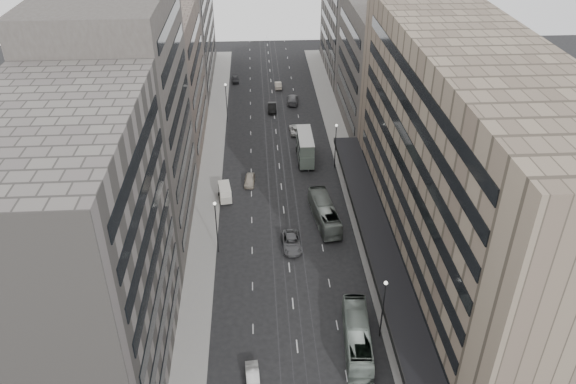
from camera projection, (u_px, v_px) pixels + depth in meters
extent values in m
plane|color=black|center=(293.00, 309.00, 69.00)|extent=(220.00, 220.00, 0.00)
cube|color=gray|center=(345.00, 159.00, 101.31)|extent=(4.00, 125.00, 0.15)
cube|color=gray|center=(212.00, 163.00, 100.06)|extent=(4.00, 125.00, 0.15)
cube|color=gray|center=(464.00, 166.00, 68.93)|extent=(15.00, 60.00, 30.00)
cube|color=black|center=(380.00, 240.00, 74.27)|extent=(4.40, 60.00, 0.50)
cube|color=#45403B|center=(386.00, 67.00, 107.74)|extent=(15.00, 28.00, 24.00)
cube|color=slate|center=(361.00, 16.00, 132.06)|extent=(15.00, 32.00, 28.00)
cube|color=slate|center=(74.00, 262.00, 53.15)|extent=(15.00, 28.00, 30.00)
cube|color=#45403B|center=(124.00, 122.00, 74.94)|extent=(15.00, 26.00, 34.00)
cube|color=#6F6156|center=(156.00, 81.00, 100.17)|extent=(15.00, 28.00, 25.00)
cube|color=slate|center=(175.00, 22.00, 127.29)|extent=(15.00, 38.00, 28.00)
cylinder|color=#262628|center=(383.00, 311.00, 63.15)|extent=(0.16, 0.16, 8.00)
sphere|color=silver|center=(386.00, 283.00, 60.98)|extent=(0.44, 0.44, 0.44)
cylinder|color=#262628|center=(335.00, 147.00, 96.99)|extent=(0.16, 0.16, 8.00)
sphere|color=silver|center=(336.00, 125.00, 94.82)|extent=(0.44, 0.44, 0.44)
cylinder|color=#262628|center=(217.00, 229.00, 76.52)|extent=(0.16, 0.16, 8.00)
sphere|color=silver|center=(215.00, 204.00, 74.35)|extent=(0.44, 0.44, 0.44)
cylinder|color=#262628|center=(227.00, 104.00, 112.90)|extent=(0.16, 0.16, 8.00)
sphere|color=silver|center=(225.00, 85.00, 110.73)|extent=(0.44, 0.44, 0.44)
imported|color=gray|center=(357.00, 336.00, 63.08)|extent=(3.66, 11.65, 3.19)
imported|color=gray|center=(324.00, 213.00, 84.11)|extent=(4.01, 11.74, 3.21)
cube|color=slate|center=(305.00, 152.00, 100.46)|extent=(2.53, 9.07, 2.32)
cube|color=slate|center=(305.00, 141.00, 99.31)|extent=(2.48, 8.71, 2.01)
cube|color=silver|center=(305.00, 136.00, 98.74)|extent=(2.53, 9.07, 0.12)
cylinder|color=black|center=(299.00, 167.00, 98.25)|extent=(0.28, 1.01, 1.01)
cylinder|color=black|center=(314.00, 166.00, 98.38)|extent=(0.28, 1.01, 1.01)
cylinder|color=black|center=(297.00, 149.00, 103.77)|extent=(0.28, 1.01, 1.01)
cylinder|color=black|center=(310.00, 149.00, 103.90)|extent=(0.28, 1.01, 1.01)
cube|color=#B8B3A6|center=(225.00, 194.00, 89.68)|extent=(2.32, 4.20, 1.23)
cube|color=silver|center=(225.00, 189.00, 89.10)|extent=(2.27, 4.11, 0.97)
cylinder|color=black|center=(220.00, 203.00, 88.77)|extent=(0.26, 0.66, 0.64)
cylinder|color=black|center=(232.00, 201.00, 89.06)|extent=(0.26, 0.66, 0.64)
cylinder|color=black|center=(219.00, 194.00, 90.96)|extent=(0.26, 0.66, 0.64)
cylinder|color=black|center=(230.00, 193.00, 91.25)|extent=(0.26, 0.66, 0.64)
imported|color=#BABAB6|center=(253.00, 377.00, 59.48)|extent=(1.68, 4.10, 1.32)
imported|color=#565658|center=(291.00, 242.00, 79.20)|extent=(2.81, 5.79, 1.59)
imported|color=#BEB19D|center=(250.00, 180.00, 93.85)|extent=(2.06, 4.36, 1.44)
imported|color=black|center=(272.00, 107.00, 119.29)|extent=(1.80, 4.93, 1.62)
imported|color=silver|center=(296.00, 129.00, 110.47)|extent=(2.49, 5.15, 1.41)
imported|color=slate|center=(293.00, 99.00, 123.02)|extent=(2.91, 6.02, 1.69)
imported|color=#262628|center=(235.00, 79.00, 133.82)|extent=(1.88, 4.09, 1.36)
imported|color=beige|center=(278.00, 85.00, 130.53)|extent=(1.56, 4.35, 1.43)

